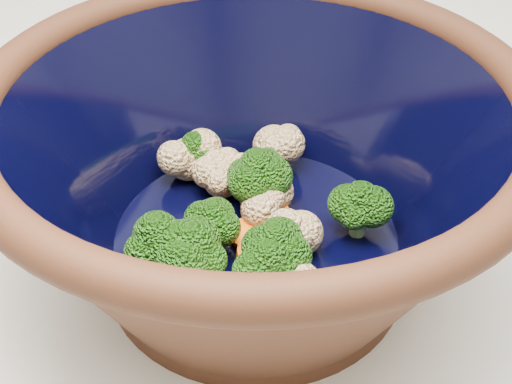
# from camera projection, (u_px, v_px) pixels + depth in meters

# --- Properties ---
(mixing_bowl) EXTENTS (0.44, 0.44, 0.16)m
(mixing_bowl) POSITION_uv_depth(u_px,v_px,m) (256.00, 174.00, 0.47)
(mixing_bowl) COLOR black
(mixing_bowl) RESTS_ON counter
(vegetable_pile) EXTENTS (0.18, 0.20, 0.06)m
(vegetable_pile) POSITION_uv_depth(u_px,v_px,m) (239.00, 219.00, 0.48)
(vegetable_pile) COLOR #608442
(vegetable_pile) RESTS_ON mixing_bowl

